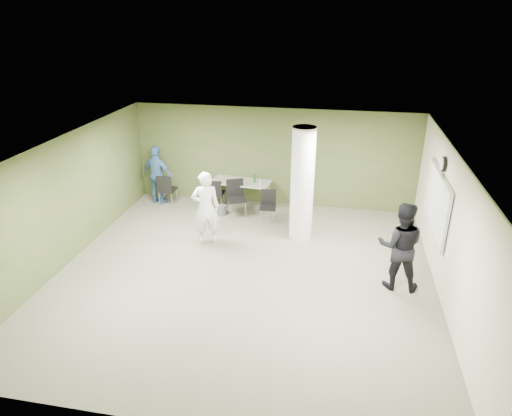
% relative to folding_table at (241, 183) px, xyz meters
% --- Properties ---
extents(floor, '(8.00, 8.00, 0.00)m').
position_rel_folding_table_xyz_m(floor, '(0.84, -3.55, -0.73)').
color(floor, '#5A5B47').
rests_on(floor, ground).
extents(ceiling, '(8.00, 8.00, 0.00)m').
position_rel_folding_table_xyz_m(ceiling, '(0.84, -3.55, 2.07)').
color(ceiling, white).
rests_on(ceiling, wall_back).
extents(wall_back, '(8.00, 2.80, 0.02)m').
position_rel_folding_table_xyz_m(wall_back, '(0.84, 0.45, 0.67)').
color(wall_back, '#3E4F25').
rests_on(wall_back, floor).
extents(wall_left, '(0.02, 8.00, 2.80)m').
position_rel_folding_table_xyz_m(wall_left, '(-3.16, -3.55, 0.67)').
color(wall_left, '#3E4F25').
rests_on(wall_left, floor).
extents(wall_right_cream, '(0.02, 8.00, 2.80)m').
position_rel_folding_table_xyz_m(wall_right_cream, '(4.84, -3.55, 0.67)').
color(wall_right_cream, beige).
rests_on(wall_right_cream, floor).
extents(column, '(0.56, 0.56, 2.80)m').
position_rel_folding_table_xyz_m(column, '(1.84, -1.55, 0.67)').
color(column, silver).
rests_on(column, floor).
extents(whiteboard, '(0.05, 2.30, 1.30)m').
position_rel_folding_table_xyz_m(whiteboard, '(4.77, -2.35, 0.77)').
color(whiteboard, silver).
rests_on(whiteboard, wall_right_cream).
extents(wall_clock, '(0.06, 0.32, 0.32)m').
position_rel_folding_table_xyz_m(wall_clock, '(4.77, -2.35, 1.62)').
color(wall_clock, black).
rests_on(wall_clock, wall_right_cream).
extents(folding_table, '(1.72, 0.90, 1.03)m').
position_rel_folding_table_xyz_m(folding_table, '(0.00, 0.00, 0.00)').
color(folding_table, gray).
rests_on(folding_table, floor).
extents(wastebasket, '(0.24, 0.24, 0.28)m').
position_rel_folding_table_xyz_m(wastebasket, '(-0.42, -0.64, -0.60)').
color(wastebasket, '#4C4C4C').
rests_on(wastebasket, floor).
extents(chair_back_left, '(0.48, 0.48, 0.93)m').
position_rel_folding_table_xyz_m(chair_back_left, '(-2.15, -0.29, -0.19)').
color(chair_back_left, black).
rests_on(chair_back_left, floor).
extents(chair_back_right, '(0.44, 0.44, 0.85)m').
position_rel_folding_table_xyz_m(chair_back_right, '(-0.71, -0.18, -0.24)').
color(chair_back_right, black).
rests_on(chair_back_right, floor).
extents(chair_table_left, '(0.65, 0.65, 0.99)m').
position_rel_folding_table_xyz_m(chair_table_left, '(-0.04, -0.53, -0.15)').
color(chair_table_left, black).
rests_on(chair_table_left, floor).
extents(chair_table_right, '(0.46, 0.46, 0.85)m').
position_rel_folding_table_xyz_m(chair_table_right, '(0.90, -0.76, -0.24)').
color(chair_table_right, black).
rests_on(chair_table_right, floor).
extents(woman_white, '(0.77, 0.64, 1.81)m').
position_rel_folding_table_xyz_m(woman_white, '(-0.37, -2.25, 0.17)').
color(woman_white, white).
rests_on(woman_white, floor).
extents(man_black, '(0.94, 0.75, 1.86)m').
position_rel_folding_table_xyz_m(man_black, '(3.99, -3.41, 0.20)').
color(man_black, black).
rests_on(man_black, floor).
extents(man_blue, '(1.08, 0.65, 1.72)m').
position_rel_folding_table_xyz_m(man_blue, '(-2.44, -0.15, 0.12)').
color(man_blue, '#3D6599').
rests_on(man_blue, floor).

